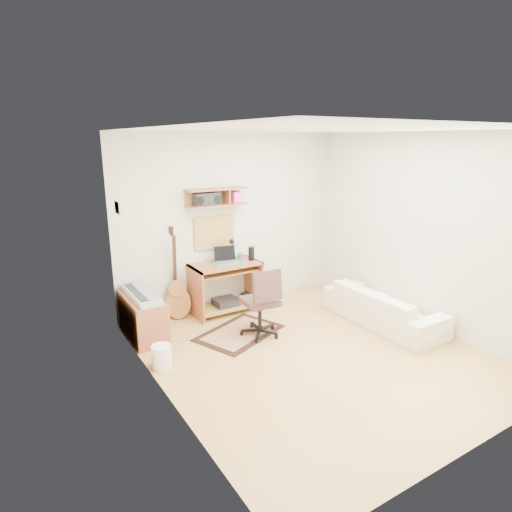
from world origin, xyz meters
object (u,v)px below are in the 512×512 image
task_chair (260,301)px  printer (256,297)px  desk (226,288)px  cabinet (143,317)px  sofa (383,301)px

task_chair → printer: size_ratio=2.22×
desk → cabinet: (-1.32, -0.20, -0.10)m
task_chair → sofa: 1.75m
task_chair → printer: bearing=65.9°
printer → sofa: (1.06, -1.63, 0.26)m
printer → desk: bearing=169.0°
sofa → cabinet: bearing=65.5°
cabinet → sofa: size_ratio=0.51×
task_chair → printer: task_chair is taller
task_chair → sofa: bearing=-14.8°
task_chair → printer: (0.58, 1.03, -0.39)m
printer → sofa: size_ratio=0.24×
printer → task_chair: bearing=-138.3°
desk → printer: desk is taller
desk → task_chair: 0.96m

